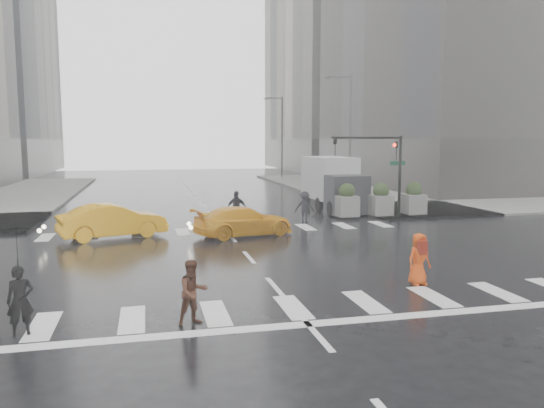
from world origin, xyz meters
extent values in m
plane|color=black|center=(0.00, 0.00, 0.00)|extent=(120.00, 120.00, 0.00)
cube|color=slate|center=(19.50, 17.50, 0.07)|extent=(35.00, 35.00, 0.15)
cube|color=#312E2B|center=(29.00, 27.00, 2.20)|extent=(26.05, 26.05, 4.40)
cube|color=#A59F90|center=(29.00, 56.00, 18.00)|extent=(26.00, 26.00, 36.00)
cube|color=#312E2B|center=(29.00, 56.00, 2.20)|extent=(26.05, 26.05, 4.40)
cylinder|color=black|center=(10.00, 8.00, 2.25)|extent=(0.16, 0.16, 4.50)
cylinder|color=black|center=(8.00, 8.00, 4.40)|extent=(4.00, 0.12, 0.12)
imported|color=black|center=(9.75, 8.00, 3.70)|extent=(0.16, 0.20, 1.00)
imported|color=black|center=(6.20, 8.00, 3.90)|extent=(0.16, 0.20, 1.00)
sphere|color=#FF190C|center=(9.65, 8.00, 4.00)|extent=(0.20, 0.20, 0.20)
cube|color=#0B512A|center=(10.00, 8.30, 3.00)|extent=(0.90, 0.03, 0.22)
cylinder|color=#59595B|center=(11.00, 18.00, 4.50)|extent=(0.20, 0.20, 9.00)
cylinder|color=#59595B|center=(10.10, 18.00, 8.80)|extent=(1.80, 0.12, 0.12)
cube|color=#59595B|center=(9.20, 18.00, 8.70)|extent=(0.50, 0.22, 0.15)
cylinder|color=#59595B|center=(11.00, 38.00, 4.50)|extent=(0.20, 0.20, 9.00)
cylinder|color=#59595B|center=(10.10, 38.00, 8.80)|extent=(1.80, 0.12, 0.12)
cube|color=#59595B|center=(9.20, 38.00, 8.70)|extent=(0.50, 0.22, 0.15)
cube|color=slate|center=(7.00, 8.20, 0.70)|extent=(1.10, 1.10, 1.10)
sphere|color=black|center=(7.00, 8.20, 1.50)|extent=(0.90, 0.90, 0.90)
cube|color=slate|center=(9.00, 8.20, 0.70)|extent=(1.10, 1.10, 1.10)
sphere|color=black|center=(9.00, 8.20, 1.50)|extent=(0.90, 0.90, 0.90)
cube|color=slate|center=(11.00, 8.20, 0.70)|extent=(1.10, 1.10, 1.10)
sphere|color=black|center=(11.00, 8.20, 1.50)|extent=(0.90, 0.90, 0.90)
imported|color=black|center=(-6.34, -6.49, 0.78)|extent=(0.64, 0.50, 1.55)
imported|color=black|center=(-6.34, -6.49, 1.99)|extent=(1.17, 1.19, 0.88)
imported|color=#3F2216|center=(-2.59, -6.66, 0.76)|extent=(0.89, 0.79, 1.53)
imported|color=#E54A10|center=(4.20, -4.78, 0.78)|extent=(0.84, 0.63, 1.55)
cube|color=maroon|center=(4.20, -4.96, 1.15)|extent=(0.31, 0.21, 0.40)
imported|color=black|center=(0.77, 7.23, 0.87)|extent=(1.17, 0.92, 1.75)
imported|color=black|center=(4.37, 7.43, 0.81)|extent=(1.20, 1.00, 1.63)
imported|color=#F7A30D|center=(-5.07, 5.21, 0.75)|extent=(4.84, 2.88, 1.51)
imported|color=#F7A30D|center=(0.60, 4.41, 0.66)|extent=(4.34, 2.79, 1.32)
cube|color=silver|center=(7.50, 12.52, 1.95)|extent=(2.28, 4.37, 2.57)
cube|color=#28292D|center=(7.50, 9.48, 1.19)|extent=(2.19, 1.71, 2.19)
cube|color=black|center=(7.50, 9.48, 1.85)|extent=(1.90, 0.86, 0.86)
cylinder|color=black|center=(6.50, 9.29, 0.43)|extent=(0.27, 0.86, 0.86)
cylinder|color=black|center=(8.50, 9.29, 0.43)|extent=(0.27, 0.86, 0.86)
cylinder|color=black|center=(6.50, 11.38, 0.43)|extent=(0.27, 0.86, 0.86)
cylinder|color=black|center=(8.50, 11.38, 0.43)|extent=(0.27, 0.86, 0.86)
cylinder|color=black|center=(6.50, 14.04, 0.43)|extent=(0.27, 0.86, 0.86)
cylinder|color=black|center=(8.50, 14.04, 0.43)|extent=(0.27, 0.86, 0.86)
camera|label=1|loc=(-3.57, -18.71, 4.27)|focal=35.00mm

